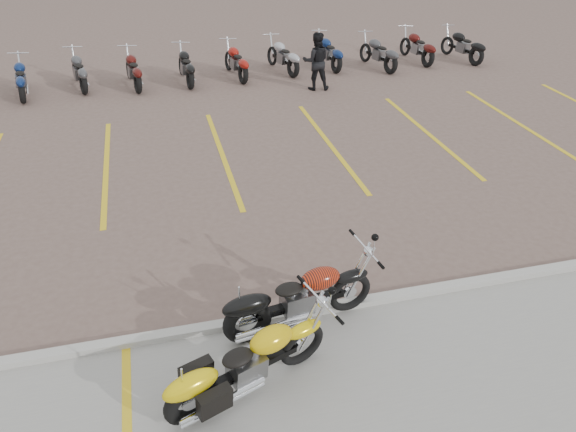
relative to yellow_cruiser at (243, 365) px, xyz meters
The scene contains 7 objects.
ground 3.37m from the yellow_cruiser, 75.99° to the left, with size 100.00×100.00×0.00m, color #735C52.
curb 1.53m from the yellow_cruiser, 56.81° to the left, with size 60.00×0.18×0.12m, color #ADAAA3.
parking_stripes 7.29m from the yellow_cruiser, 83.64° to the left, with size 38.00×5.50×0.01m, color gold, non-canonical shape.
yellow_cruiser is the anchor object (origin of this frame).
flame_cruiser 1.41m from the yellow_cruiser, 46.97° to the left, with size 2.35×0.54×0.97m.
person_b 12.22m from the yellow_cruiser, 68.93° to the left, with size 0.85×0.66×1.75m, color black.
bg_bike_row 13.30m from the yellow_cruiser, 87.86° to the left, with size 20.80×2.08×1.10m.
Camera 1 is at (-1.51, -8.28, 5.75)m, focal length 35.00 mm.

